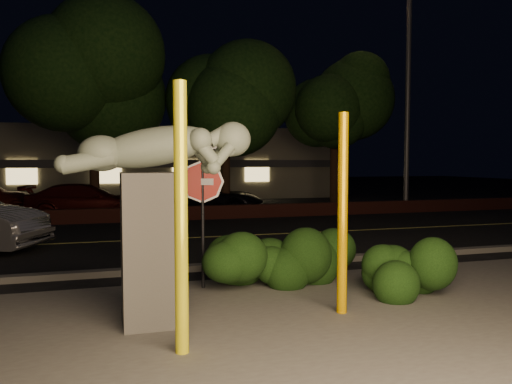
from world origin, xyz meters
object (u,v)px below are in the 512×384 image
Objects in this scene: yellow_pole_right at (343,214)px; parked_car_darkred at (86,201)px; parked_car_dark at (209,198)px; signpost at (202,182)px; yellow_pole_left at (181,220)px; streetlight at (403,63)px; sculpture at (155,199)px.

yellow_pole_right is 13.99m from parked_car_darkred.
parked_car_dark is (4.77, 0.59, -0.02)m from parked_car_darkred.
signpost reaches higher than parked_car_darkred.
yellow_pole_left is at bearing -167.92° from parked_car_darkred.
streetlight is (10.33, 10.12, 4.39)m from signpost.
sculpture is 16.85m from streetlight.
yellow_pole_right is 0.62× the size of parked_car_dark.
yellow_pole_right is (2.34, 0.81, -0.10)m from yellow_pole_left.
parked_car_darkred is at bearing 95.59° from sculpture.
yellow_pole_left is at bearing -82.84° from signpost.
signpost is at bearing -114.53° from streetlight.
signpost is 0.24× the size of streetlight.
sculpture is at bearing 98.16° from yellow_pole_left.
signpost is (0.75, 2.72, 0.29)m from yellow_pole_left.
yellow_pole_right reaches higher than parked_car_dark.
streetlight is at bearing -90.25° from parked_car_darkred.
yellow_pole_right is 0.27× the size of streetlight.
parked_car_dark is (0.96, 14.03, -0.77)m from yellow_pole_right.
streetlight reaches higher than yellow_pole_left.
parked_car_dark is (2.55, 12.12, -1.16)m from signpost.
parked_car_dark is (3.46, 13.71, -1.01)m from sculpture.
streetlight is at bearing 46.04° from sculpture.
sculpture is 0.60× the size of parked_car_darkred.
parked_car_darkred is (-1.47, 14.25, -0.85)m from yellow_pole_left.
signpost is 12.44m from parked_car_dark.
parked_car_darkred reaches higher than parked_car_dark.
sculpture is at bearing -112.79° from streetlight.
yellow_pole_left is 0.66× the size of parked_car_dark.
sculpture is at bearing -97.35° from signpost.
yellow_pole_left is 17.59m from streetlight.
yellow_pole_left reaches higher than parked_car_dark.
streetlight reaches higher than sculpture.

